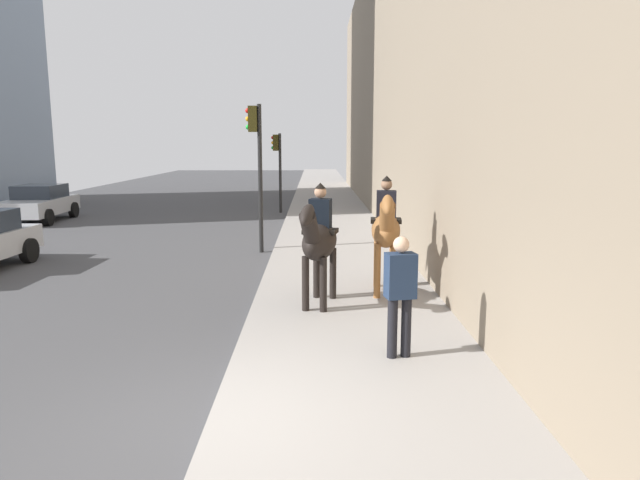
% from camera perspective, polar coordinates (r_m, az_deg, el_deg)
% --- Properties ---
extents(sidewalk_slab, '(120.00, 3.59, 0.12)m').
position_cam_1_polar(sidewalk_slab, '(6.54, 5.30, -17.72)').
color(sidewalk_slab, gray).
rests_on(sidewalk_slab, ground).
extents(mounted_horse_near, '(2.13, 0.88, 2.24)m').
position_cam_1_polar(mounted_horse_near, '(10.29, -0.12, 0.05)').
color(mounted_horse_near, black).
rests_on(mounted_horse_near, sidewalk_slab).
extents(mounted_horse_far, '(2.15, 0.71, 2.32)m').
position_cam_1_polar(mounted_horse_far, '(11.22, 6.59, 1.14)').
color(mounted_horse_far, brown).
rests_on(mounted_horse_far, sidewalk_slab).
extents(pedestrian_greeting, '(0.33, 0.44, 1.70)m').
position_cam_1_polar(pedestrian_greeting, '(7.91, 8.00, -4.83)').
color(pedestrian_greeting, black).
rests_on(pedestrian_greeting, sidewalk_slab).
extents(car_mid_lane, '(4.04, 2.04, 1.44)m').
position_cam_1_polar(car_mid_lane, '(25.14, -26.20, 3.35)').
color(car_mid_lane, '#B7BABF').
rests_on(car_mid_lane, ground).
extents(traffic_light_near_curb, '(0.20, 0.44, 4.11)m').
position_cam_1_polar(traffic_light_near_curb, '(16.04, -6.32, 8.44)').
color(traffic_light_near_curb, black).
rests_on(traffic_light_near_curb, ground).
extents(traffic_light_far_curb, '(0.20, 0.44, 3.48)m').
position_cam_1_polar(traffic_light_far_curb, '(25.41, -4.22, 8.00)').
color(traffic_light_far_curb, black).
rests_on(traffic_light_far_curb, ground).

